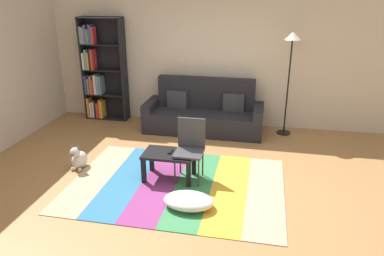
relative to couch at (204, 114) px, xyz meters
The scene contains 12 objects.
ground_plane 2.05m from the couch, 86.35° to the right, with size 14.00×14.00×0.00m, color #9E7042.
back_wall 1.15m from the couch, 76.25° to the left, with size 6.80×0.10×2.70m, color beige.
left_wall 3.65m from the couch, 158.74° to the right, with size 0.10×5.50×2.70m, color beige.
rug 2.22m from the couch, 90.47° to the right, with size 3.01×2.14×0.01m.
couch is the anchor object (origin of this frame).
bookshelf 2.37m from the couch, behind, with size 0.90×0.28×2.10m.
coffee_table 2.04m from the couch, 94.58° to the right, with size 0.74×0.46×0.40m.
pouf 2.75m from the couch, 84.33° to the right, with size 0.65×0.43×0.18m, color white.
dog 2.57m from the couch, 129.38° to the right, with size 0.22×0.35×0.40m.
standing_lamp 2.00m from the couch, ahead, with size 0.32×0.32×1.92m.
tv_remote 2.01m from the couch, 94.32° to the right, with size 0.04×0.15×0.02m, color black.
folding_chair 1.95m from the couch, 86.19° to the right, with size 0.40×0.40×0.90m.
Camera 1 is at (0.98, -4.62, 2.65)m, focal length 34.27 mm.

